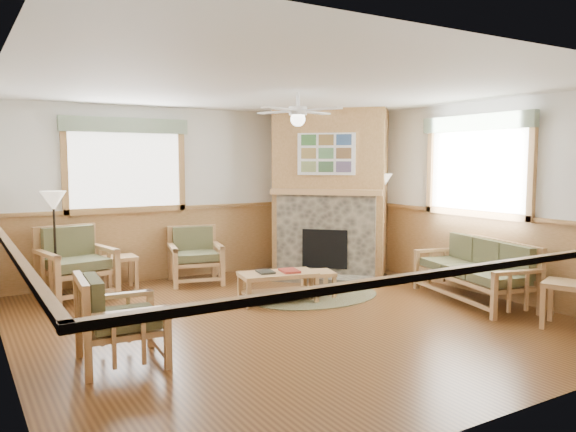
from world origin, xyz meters
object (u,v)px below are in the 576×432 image
sofa (473,270)px  armchair_back_left (77,263)px  end_table_chairs (120,273)px  end_table_sofa (565,305)px  floor_lamp_right (380,225)px  armchair_back_right (196,255)px  floor_lamp_left (55,244)px  armchair_left (121,319)px  footstool (318,284)px  coffee_table (278,287)px

sofa → armchair_back_left: size_ratio=1.85×
armchair_back_left → end_table_chairs: size_ratio=1.95×
sofa → end_table_chairs: size_ratio=3.61×
end_table_sofa → floor_lamp_right: floor_lamp_right is taller
sofa → armchair_back_right: (-2.76, 2.97, 0.01)m
end_table_chairs → floor_lamp_left: 1.00m
floor_lamp_left → armchair_left: bearing=-87.9°
armchair_back_right → footstool: size_ratio=2.10×
armchair_back_left → armchair_left: armchair_back_left is taller
armchair_left → footstool: bearing=-64.0°
sofa → armchair_left: 4.64m
footstool → floor_lamp_right: bearing=21.5°
armchair_left → floor_lamp_right: (4.64, 1.83, 0.42)m
end_table_chairs → floor_lamp_right: bearing=-16.7°
floor_lamp_right → coffee_table: bearing=-164.6°
armchair_left → coffee_table: bearing=-58.5°
coffee_table → end_table_chairs: (-1.61, 1.79, 0.05)m
sofa → footstool: size_ratio=4.44×
sofa → floor_lamp_left: floor_lamp_left is taller
end_table_sofa → floor_lamp_right: bearing=88.4°
armchair_back_right → floor_lamp_right: (2.76, -1.05, 0.41)m
coffee_table → footstool: (0.64, -0.02, -0.02)m
coffee_table → end_table_chairs: end_table_chairs is taller
floor_lamp_right → end_table_sofa: bearing=-91.6°
sofa → floor_lamp_right: bearing=-166.8°
coffee_table → footstool: 0.64m
armchair_back_left → footstool: bearing=-40.0°
armchair_left → end_table_chairs: armchair_left is taller
armchair_left → floor_lamp_left: floor_lamp_left is taller
armchair_back_left → end_table_chairs: armchair_back_left is taller
end_table_sofa → floor_lamp_left: size_ratio=0.36×
end_table_chairs → floor_lamp_left: (-0.87, -0.01, 0.49)m
armchair_left → floor_lamp_left: 3.01m
end_table_sofa → coffee_table: bearing=129.3°
armchair_back_right → armchair_left: 3.45m
sofa → floor_lamp_left: (-4.75, 3.07, 0.32)m
armchair_back_right → armchair_left: armchair_back_right is taller
armchair_back_right → coffee_table: armchair_back_right is taller
footstool → floor_lamp_left: (-3.11, 1.80, 0.56)m
coffee_table → footstool: coffee_table is taller
armchair_left → end_table_chairs: bearing=-9.8°
end_table_sofa → floor_lamp_left: 6.46m
armchair_back_right → armchair_left: bearing=-110.3°
armchair_left → footstool: size_ratio=2.06×
sofa → end_table_chairs: sofa is taller
armchair_back_left → floor_lamp_left: size_ratio=0.66×
armchair_left → end_table_sofa: armchair_left is taller
sofa → end_table_sofa: (-0.09, -1.38, -0.15)m
sofa → footstool: 2.08m
armchair_left → armchair_back_left: bearing=1.8°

